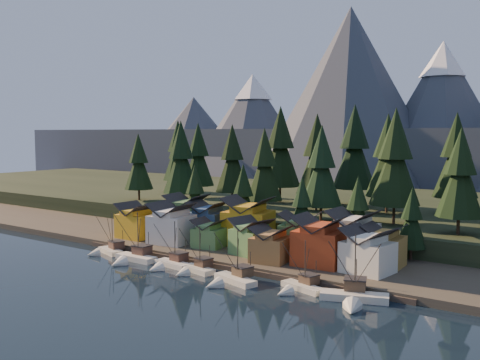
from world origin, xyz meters
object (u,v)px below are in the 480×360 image
Objects in this scene: boat_5 at (299,281)px; boat_6 at (354,289)px; boat_3 at (195,263)px; boat_4 at (231,273)px; boat_2 at (169,258)px; house_front_1 at (172,222)px; house_back_1 at (207,219)px; house_front_0 at (137,220)px; house_back_0 at (187,213)px; boat_1 at (132,251)px; boat_0 at (107,245)px.

boat_6 is (10.59, -0.46, 0.38)m from boat_5.
boat_4 reaches higher than boat_3.
house_front_1 reaches higher than boat_2.
boat_3 is 27.60m from house_back_1.
boat_4 is 23.41m from boat_6.
boat_6 is at bearing 13.35° from boat_3.
boat_2 is at bearing -169.59° from boat_3.
boat_5 is 1.02× the size of house_back_1.
boat_5 is 43.99m from house_front_1.
house_front_0 is 13.01m from house_back_0.
house_front_0 is (-13.29, 14.34, 3.83)m from boat_1.
house_back_1 reaches higher than boat_4.
boat_3 is (17.08, 0.69, -0.20)m from boat_1.
house_back_1 is (-7.89, 22.59, 4.40)m from boat_2.
boat_6 is 1.40× the size of house_front_0.
boat_2 is at bearing -162.22° from boat_5.
boat_1 reaches higher than boat_0.
boat_6 is at bearing 22.52° from boat_4.
boat_3 is 34.25m from house_back_0.
boat_1 is at bearing -46.47° from house_front_0.
house_back_0 is (-46.47, 23.40, 5.12)m from boat_5.
house_front_0 is at bearing 157.51° from boat_2.
boat_4 is (27.54, -1.32, -0.23)m from boat_1.
house_front_1 is at bearing 138.31° from boat_2.
boat_1 is 0.96× the size of boat_6.
house_front_0 reaches higher than boat_4.
boat_6 is (23.25, 2.72, 0.19)m from boat_4.
boat_0 is at bearing -170.28° from boat_3.
boat_0 reaches higher than boat_3.
house_front_1 is (-18.77, 13.76, 4.51)m from boat_3.
house_front_0 is (-30.37, 13.65, 4.03)m from boat_3.
house_back_0 is at bearing 145.70° from boat_3.
house_front_1 is (-29.22, 15.78, 4.54)m from boat_4.
boat_6 reaches higher than boat_0.
house_front_0 is 0.86× the size of house_front_1.
house_front_0 reaches higher than boat_5.
house_front_1 is at bearing -77.15° from house_back_0.
boat_0 is 20.47m from boat_2.
house_back_0 is at bearing 157.66° from boat_4.
boat_6 reaches higher than house_front_0.
boat_6 is at bearing 8.14° from boat_2.
boat_3 is 1.17× the size of house_front_0.
house_back_0 reaches higher than boat_6.
boat_6 is at bearing -10.71° from house_front_0.
house_back_0 reaches higher than boat_2.
boat_6 reaches higher than boat_3.
house_front_0 is (-64.08, 12.94, 3.86)m from boat_6.
house_back_0 reaches higher than house_front_0.
boat_2 is at bearing -29.23° from house_front_0.
boat_4 is 35.77m from house_back_1.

